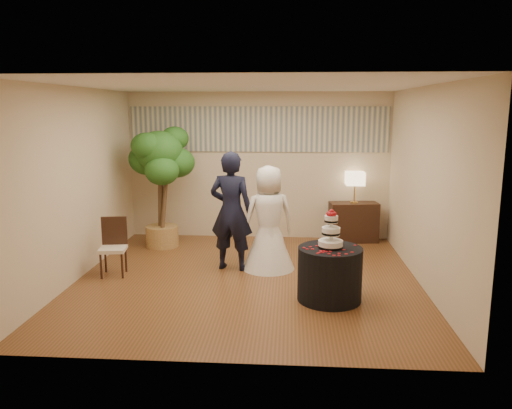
# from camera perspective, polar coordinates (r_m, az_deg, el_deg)

# --- Properties ---
(floor) EXTENTS (5.00, 5.00, 0.00)m
(floor) POSITION_cam_1_polar(r_m,az_deg,el_deg) (7.48, -0.99, -8.49)
(floor) COLOR brown
(floor) RESTS_ON ground
(ceiling) EXTENTS (5.00, 5.00, 0.00)m
(ceiling) POSITION_cam_1_polar(r_m,az_deg,el_deg) (7.07, -1.06, 13.45)
(ceiling) COLOR white
(ceiling) RESTS_ON wall_back
(wall_back) EXTENTS (5.00, 0.06, 2.80)m
(wall_back) POSITION_cam_1_polar(r_m,az_deg,el_deg) (9.61, 0.28, 4.43)
(wall_back) COLOR beige
(wall_back) RESTS_ON ground
(wall_front) EXTENTS (5.00, 0.06, 2.80)m
(wall_front) POSITION_cam_1_polar(r_m,az_deg,el_deg) (4.70, -3.68, -2.48)
(wall_front) COLOR beige
(wall_front) RESTS_ON ground
(wall_left) EXTENTS (0.06, 5.00, 2.80)m
(wall_left) POSITION_cam_1_polar(r_m,az_deg,el_deg) (7.77, -19.74, 2.23)
(wall_left) COLOR beige
(wall_left) RESTS_ON ground
(wall_right) EXTENTS (0.06, 5.00, 2.80)m
(wall_right) POSITION_cam_1_polar(r_m,az_deg,el_deg) (7.36, 18.76, 1.84)
(wall_right) COLOR beige
(wall_right) RESTS_ON ground
(mural_border) EXTENTS (4.90, 0.02, 0.85)m
(mural_border) POSITION_cam_1_polar(r_m,az_deg,el_deg) (9.54, 0.27, 8.59)
(mural_border) COLOR #A5A795
(mural_border) RESTS_ON wall_back
(groom) EXTENTS (0.74, 0.56, 1.86)m
(groom) POSITION_cam_1_polar(r_m,az_deg,el_deg) (7.71, -2.84, -0.76)
(groom) COLOR black
(groom) RESTS_ON floor
(bride) EXTENTS (1.05, 1.05, 1.64)m
(bride) POSITION_cam_1_polar(r_m,az_deg,el_deg) (7.75, 1.45, -1.52)
(bride) COLOR white
(bride) RESTS_ON floor
(cake_table) EXTENTS (0.97, 0.97, 0.71)m
(cake_table) POSITION_cam_1_polar(r_m,az_deg,el_deg) (6.66, 8.42, -7.86)
(cake_table) COLOR black
(cake_table) RESTS_ON floor
(wedding_cake) EXTENTS (0.32, 0.32, 0.51)m
(wedding_cake) POSITION_cam_1_polar(r_m,az_deg,el_deg) (6.49, 8.57, -2.75)
(wedding_cake) COLOR white
(wedding_cake) RESTS_ON cake_table
(console) EXTENTS (0.94, 0.51, 0.75)m
(console) POSITION_cam_1_polar(r_m,az_deg,el_deg) (9.62, 11.07, -1.98)
(console) COLOR black
(console) RESTS_ON floor
(table_lamp) EXTENTS (0.34, 0.34, 0.58)m
(table_lamp) POSITION_cam_1_polar(r_m,az_deg,el_deg) (9.50, 11.21, 1.92)
(table_lamp) COLOR beige
(table_lamp) RESTS_ON console
(ficus_tree) EXTENTS (1.45, 1.45, 2.22)m
(ficus_tree) POSITION_cam_1_polar(r_m,az_deg,el_deg) (9.12, -10.87, 2.03)
(ficus_tree) COLOR #275D1D
(ficus_tree) RESTS_ON floor
(side_chair) EXTENTS (0.46, 0.48, 0.87)m
(side_chair) POSITION_cam_1_polar(r_m,az_deg,el_deg) (7.82, -16.05, -4.73)
(side_chair) COLOR black
(side_chair) RESTS_ON floor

